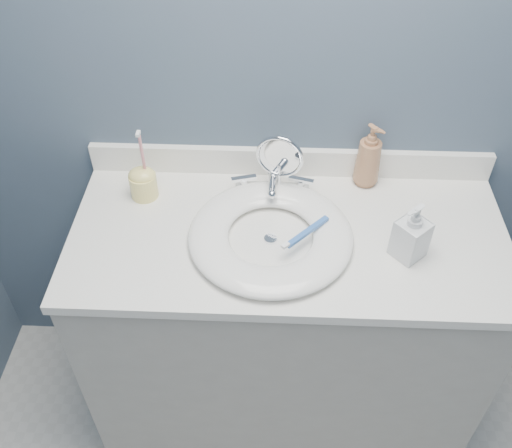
# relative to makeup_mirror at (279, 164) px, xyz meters

# --- Properties ---
(back_wall) EXTENTS (2.20, 0.02, 2.40)m
(back_wall) POSITION_rel_makeup_mirror_xyz_m (0.03, 0.11, 0.21)
(back_wall) COLOR #445567
(back_wall) RESTS_ON ground
(vanity_cabinet) EXTENTS (1.20, 0.55, 0.85)m
(vanity_cabinet) POSITION_rel_makeup_mirror_xyz_m (0.03, -0.17, -0.57)
(vanity_cabinet) COLOR #B5B0A5
(vanity_cabinet) RESTS_ON ground
(countertop) EXTENTS (1.22, 0.57, 0.03)m
(countertop) POSITION_rel_makeup_mirror_xyz_m (0.03, -0.17, -0.13)
(countertop) COLOR white
(countertop) RESTS_ON vanity_cabinet
(backsplash) EXTENTS (1.22, 0.02, 0.09)m
(backsplash) POSITION_rel_makeup_mirror_xyz_m (0.03, 0.10, -0.07)
(backsplash) COLOR white
(backsplash) RESTS_ON countertop
(basin) EXTENTS (0.45, 0.45, 0.04)m
(basin) POSITION_rel_makeup_mirror_xyz_m (-0.02, -0.20, -0.09)
(basin) COLOR white
(basin) RESTS_ON countertop
(drain) EXTENTS (0.04, 0.04, 0.01)m
(drain) POSITION_rel_makeup_mirror_xyz_m (-0.02, -0.20, -0.11)
(drain) COLOR silver
(drain) RESTS_ON countertop
(faucet) EXTENTS (0.25, 0.13, 0.07)m
(faucet) POSITION_rel_makeup_mirror_xyz_m (-0.02, 0.00, -0.08)
(faucet) COLOR silver
(faucet) RESTS_ON countertop
(makeup_mirror) EXTENTS (0.14, 0.08, 0.21)m
(makeup_mirror) POSITION_rel_makeup_mirror_xyz_m (0.00, 0.00, 0.00)
(makeup_mirror) COLOR silver
(makeup_mirror) RESTS_ON countertop
(soap_bottle_amber) EXTENTS (0.11, 0.11, 0.20)m
(soap_bottle_amber) POSITION_rel_makeup_mirror_xyz_m (0.26, 0.06, -0.01)
(soap_bottle_amber) COLOR #A36D49
(soap_bottle_amber) RESTS_ON countertop
(soap_bottle_clear) EXTENTS (0.11, 0.11, 0.17)m
(soap_bottle_clear) POSITION_rel_makeup_mirror_xyz_m (0.35, -0.23, -0.03)
(soap_bottle_clear) COLOR silver
(soap_bottle_clear) RESTS_ON countertop
(toothbrush_holder) EXTENTS (0.08, 0.08, 0.23)m
(toothbrush_holder) POSITION_rel_makeup_mirror_xyz_m (-0.40, -0.03, -0.06)
(toothbrush_holder) COLOR #F9E67C
(toothbrush_holder) RESTS_ON countertop
(toothbrush_lying) EXTENTS (0.13, 0.13, 0.02)m
(toothbrush_lying) POSITION_rel_makeup_mirror_xyz_m (0.07, -0.21, -0.07)
(toothbrush_lying) COLOR #3263B3
(toothbrush_lying) RESTS_ON basin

